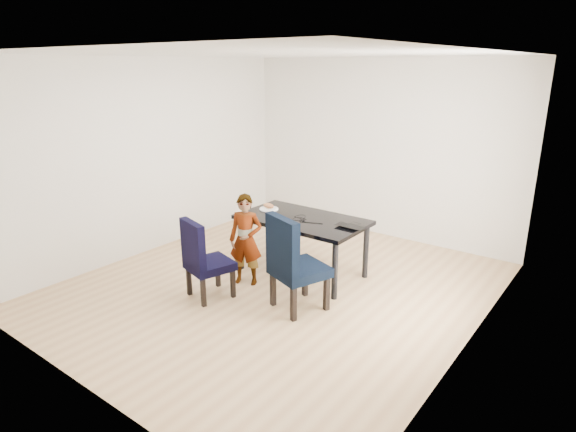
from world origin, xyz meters
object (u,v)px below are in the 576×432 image
Objects in this scene: dining_table at (302,246)px; chair_right at (300,262)px; chair_left at (210,258)px; plate at (269,209)px; child at (246,240)px; laptop at (352,226)px.

chair_right is (0.52, -0.78, 0.17)m from dining_table.
chair_left is at bearing -111.74° from dining_table.
chair_right reaches higher than plate.
chair_left is 0.87× the size of chair_right.
plate is (-0.19, 0.68, 0.19)m from child.
chair_right reaches higher than laptop.
chair_left is at bearing -85.28° from plate.
laptop is at bearing 63.63° from chair_left.
chair_right is 0.91m from child.
chair_left is at bearing -138.21° from chair_right.
chair_left is 2.62× the size of laptop.
plate is (-1.09, 0.81, 0.21)m from chair_right.
plate is 0.70× the size of laptop.
plate is (-0.57, 0.03, 0.38)m from dining_table.
laptop reaches higher than plate.
laptop is (1.15, 1.24, 0.29)m from chair_left.
dining_table is 0.78m from child.
chair_left is 1.24m from plate.
laptop reaches higher than dining_table.
dining_table is at bearing 7.49° from laptop.
chair_left is 1.07m from chair_right.
child reaches higher than chair_left.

